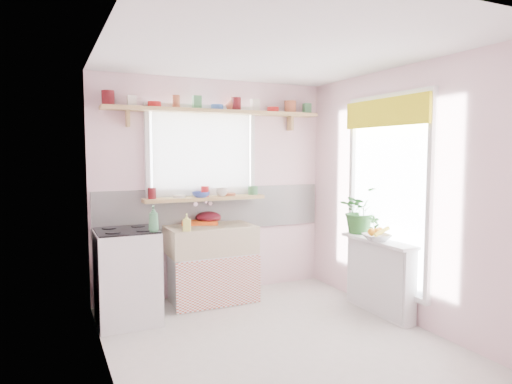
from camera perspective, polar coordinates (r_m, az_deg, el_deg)
name	(u,v)px	position (r m, az deg, el deg)	size (l,w,h in m)	color
room	(294,179)	(4.96, 4.83, 1.59)	(3.20, 3.20, 3.20)	silver
sink_unit	(211,263)	(5.16, -5.64, -8.84)	(0.95, 0.65, 1.11)	white
cooker	(127,276)	(4.69, -15.80, -10.04)	(0.58, 0.58, 0.93)	white
radiator_ledge	(379,275)	(4.94, 15.18, -10.02)	(0.22, 0.95, 0.78)	white
windowsill	(205,198)	(5.21, -6.39, -0.80)	(1.40, 0.22, 0.04)	tan
pine_shelf	(217,112)	(5.24, -4.88, 9.98)	(2.52, 0.24, 0.04)	tan
shelf_crockery	(217,105)	(5.25, -4.88, 10.79)	(2.47, 0.11, 0.12)	#590F14
sill_crockery	(205,192)	(5.20, -6.39, 0.04)	(1.35, 0.11, 0.12)	#590F14
dish_tray	(200,222)	(5.25, -7.00, -3.74)	(0.40, 0.30, 0.04)	#FB5A16
colander	(208,217)	(5.27, -5.98, -3.17)	(0.30, 0.30, 0.13)	#4E0D18
jade_plant	(360,210)	(5.13, 12.84, -2.21)	(0.46, 0.40, 0.51)	#275C24
fruit_bowl	(377,237)	(4.76, 14.85, -5.51)	(0.27, 0.27, 0.07)	silver
herb_pot	(374,226)	(4.97, 14.54, -4.15)	(0.12, 0.08, 0.23)	#2B6628
soap_bottle_sink	(187,222)	(4.78, -8.65, -3.77)	(0.08, 0.08, 0.18)	#ECF06A
sill_cup	(222,192)	(5.21, -4.30, -0.03)	(0.12, 0.12, 0.10)	beige
sill_bowl	(201,195)	(5.13, -6.89, -0.32)	(0.20, 0.20, 0.06)	#3853B7
shelf_vase	(232,104)	(5.38, -2.99, 10.93)	(0.15, 0.15, 0.16)	#B25236
cooker_bottle	(154,219)	(4.41, -12.69, -3.27)	(0.10, 0.10, 0.25)	#468D5C
fruit	(377,232)	(4.76, 14.88, -4.80)	(0.20, 0.14, 0.10)	orange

